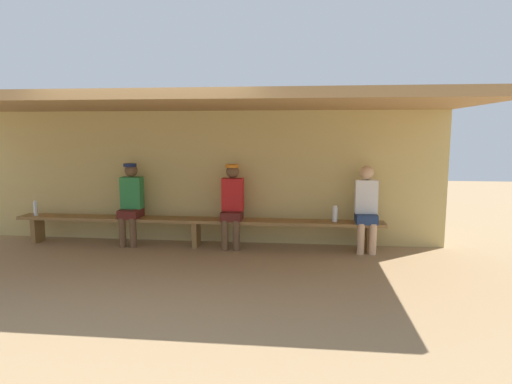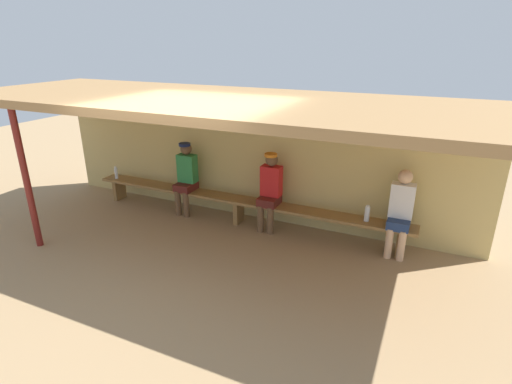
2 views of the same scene
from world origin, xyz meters
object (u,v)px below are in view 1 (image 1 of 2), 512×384
(player_in_blue, at_px, (232,202))
(player_shirtless_tan, at_px, (131,200))
(player_leftmost, at_px, (366,205))
(water_bottle_blue, at_px, (35,209))
(water_bottle_orange, at_px, (335,214))
(bench, at_px, (196,223))

(player_in_blue, bearing_deg, player_shirtless_tan, 180.00)
(player_leftmost, height_order, water_bottle_blue, player_leftmost)
(water_bottle_blue, bearing_deg, player_shirtless_tan, 1.69)
(player_in_blue, height_order, water_bottle_blue, player_in_blue)
(water_bottle_orange, bearing_deg, player_shirtless_tan, 179.87)
(player_leftmost, height_order, water_bottle_orange, player_leftmost)
(player_leftmost, xyz_separation_m, player_in_blue, (-2.10, 0.00, 0.02))
(player_shirtless_tan, xyz_separation_m, player_in_blue, (1.68, 0.00, 0.00))
(player_shirtless_tan, distance_m, player_leftmost, 3.78)
(player_shirtless_tan, bearing_deg, water_bottle_orange, -0.13)
(player_shirtless_tan, height_order, player_leftmost, player_shirtless_tan)
(bench, bearing_deg, water_bottle_orange, -0.10)
(bench, distance_m, player_in_blue, 0.70)
(bench, height_order, water_bottle_blue, water_bottle_blue)
(player_in_blue, relative_size, water_bottle_blue, 5.30)
(player_leftmost, relative_size, water_bottle_orange, 5.16)
(bench, height_order, player_shirtless_tan, player_shirtless_tan)
(water_bottle_orange, distance_m, water_bottle_blue, 4.96)
(water_bottle_orange, bearing_deg, bench, 179.90)
(water_bottle_blue, bearing_deg, water_bottle_orange, 0.48)
(bench, height_order, water_bottle_orange, water_bottle_orange)
(player_leftmost, distance_m, player_in_blue, 2.10)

